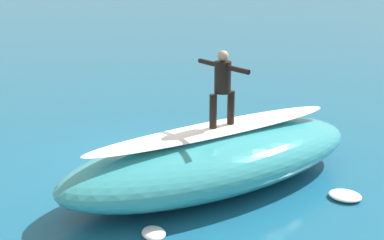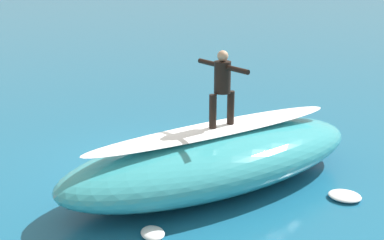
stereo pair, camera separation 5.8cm
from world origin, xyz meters
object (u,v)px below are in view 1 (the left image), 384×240
(surfboard_riding, at_px, (222,128))
(surfer_riding, at_px, (223,83))
(surfboard_paddling, at_px, (168,145))
(surfer_paddling, at_px, (164,140))

(surfboard_riding, bearing_deg, surfer_riding, 82.45)
(surfboard_riding, xyz_separation_m, surfboard_paddling, (-0.09, -2.70, -1.25))
(surfer_paddling, bearing_deg, surfer_riding, -79.19)
(surfboard_riding, relative_size, surfer_paddling, 1.26)
(surfboard_paddling, xyz_separation_m, surfer_paddling, (0.12, -0.02, 0.16))
(surfboard_riding, distance_m, surfer_paddling, 2.93)
(surfer_riding, height_order, surfer_paddling, surfer_riding)
(surfboard_riding, height_order, surfer_paddling, surfboard_riding)
(surfboard_paddling, bearing_deg, surfboard_riding, -81.70)
(surfer_riding, distance_m, surfboard_paddling, 3.49)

